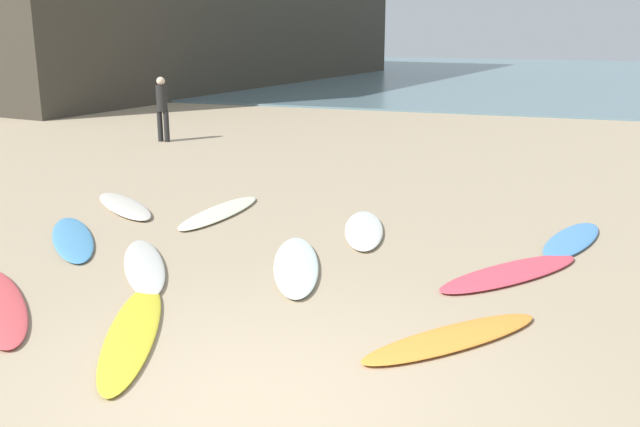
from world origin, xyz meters
The scene contains 13 objects.
ground_plane centered at (0.00, 0.00, 0.00)m, with size 120.00×120.00×0.00m, color tan.
ocean_water centered at (0.00, 39.92, 0.04)m, with size 120.00×40.00×0.08m, color slate.
surfboard_0 centered at (1.72, 3.86, 0.03)m, with size 0.59×2.35×0.07m, color #E3485B.
surfboard_1 centered at (-0.50, 5.06, 0.04)m, with size 0.56×2.11×0.09m, color silver.
surfboard_2 centered at (-4.32, 3.28, 0.03)m, with size 0.53×2.40×0.06m, color #509CD7.
surfboard_3 centered at (1.35, 1.75, 0.03)m, with size 0.50×2.14×0.07m, color orange.
surfboard_4 centered at (-1.68, 0.82, 0.03)m, with size 0.48×2.59×0.07m, color yellow.
surfboard_5 centered at (-4.69, 5.09, 0.04)m, with size 0.57×2.18×0.09m, color silver.
surfboard_6 centered at (-2.99, 5.27, 0.04)m, with size 0.57×2.31×0.07m, color #ECEECC.
surfboard_7 centered at (-0.87, 3.23, 0.04)m, with size 0.57×2.34×0.09m, color white.
surfboard_9 centered at (-2.68, 2.58, 0.04)m, with size 0.49×2.27×0.08m, color white.
surfboard_10 centered at (2.42, 5.57, 0.04)m, with size 0.54×2.06×0.07m, color #4D91D8.
beachgoer_near centered at (-7.80, 11.44, 0.93)m, with size 0.34×0.29×1.68m.
Camera 1 is at (2.23, -4.66, 2.99)m, focal length 39.71 mm.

